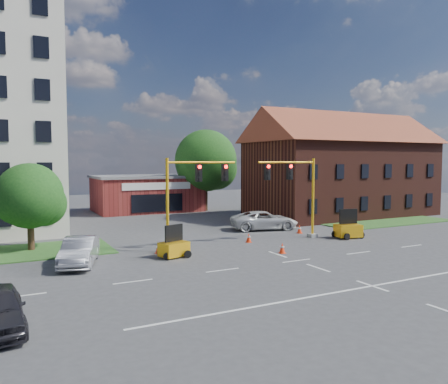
# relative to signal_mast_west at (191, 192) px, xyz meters

# --- Properties ---
(ground) EXTENTS (120.00, 120.00, 0.00)m
(ground) POSITION_rel_signal_mast_west_xyz_m (4.36, -6.00, -3.92)
(ground) COLOR #3C3B3E
(ground) RESTS_ON ground
(grass_verge_ne) EXTENTS (14.00, 4.00, 0.08)m
(grass_verge_ne) POSITION_rel_signal_mast_west_xyz_m (22.36, 3.00, -3.88)
(grass_verge_ne) COLOR #274F1D
(grass_verge_ne) RESTS_ON ground
(lane_markings) EXTENTS (60.00, 36.00, 0.01)m
(lane_markings) POSITION_rel_signal_mast_west_xyz_m (4.36, -9.00, -3.91)
(lane_markings) COLOR silver
(lane_markings) RESTS_ON ground
(brick_shop) EXTENTS (12.40, 8.40, 4.30)m
(brick_shop) POSITION_rel_signal_mast_west_xyz_m (4.36, 23.99, -1.76)
(brick_shop) COLOR maroon
(brick_shop) RESTS_ON ground
(townhouse_row) EXTENTS (21.00, 11.00, 11.50)m
(townhouse_row) POSITION_rel_signal_mast_west_xyz_m (22.36, 10.00, 2.01)
(townhouse_row) COLOR #471D15
(townhouse_row) RESTS_ON ground
(tree_large) EXTENTS (7.87, 7.50, 9.82)m
(tree_large) POSITION_rel_signal_mast_west_xyz_m (11.24, 21.08, 1.89)
(tree_large) COLOR #311E12
(tree_large) RESTS_ON ground
(tree_nw_front) EXTENTS (4.57, 4.35, 5.87)m
(tree_nw_front) POSITION_rel_signal_mast_west_xyz_m (-9.42, 4.58, -0.39)
(tree_nw_front) COLOR #311E12
(tree_nw_front) RESTS_ON ground
(signal_mast_west) EXTENTS (5.30, 0.60, 6.20)m
(signal_mast_west) POSITION_rel_signal_mast_west_xyz_m (0.00, 0.00, 0.00)
(signal_mast_west) COLOR gray
(signal_mast_west) RESTS_ON ground
(signal_mast_east) EXTENTS (5.30, 0.60, 6.20)m
(signal_mast_east) POSITION_rel_signal_mast_west_xyz_m (8.71, 0.00, 0.00)
(signal_mast_east) COLOR gray
(signal_mast_east) RESTS_ON ground
(trailer_west) EXTENTS (1.99, 1.62, 1.96)m
(trailer_west) POSITION_rel_signal_mast_west_xyz_m (-1.85, -1.70, -3.31)
(trailer_west) COLOR yellow
(trailer_west) RESTS_ON ground
(trailer_east) EXTENTS (2.15, 1.67, 2.17)m
(trailer_east) POSITION_rel_signal_mast_west_xyz_m (12.69, -1.45, -3.24)
(trailer_east) COLOR yellow
(trailer_east) RESTS_ON ground
(cone_a) EXTENTS (0.40, 0.40, 0.70)m
(cone_a) POSITION_rel_signal_mast_west_xyz_m (-2.38, -0.21, -3.58)
(cone_a) COLOR #FF330D
(cone_a) RESTS_ON ground
(cone_b) EXTENTS (0.40, 0.40, 0.70)m
(cone_b) POSITION_rel_signal_mast_west_xyz_m (4.84, 0.50, -3.58)
(cone_b) COLOR #FF330D
(cone_b) RESTS_ON ground
(cone_c) EXTENTS (0.40, 0.40, 0.70)m
(cone_c) POSITION_rel_signal_mast_west_xyz_m (4.82, -3.84, -3.58)
(cone_c) COLOR #FF330D
(cone_c) RESTS_ON ground
(cone_d) EXTENTS (0.40, 0.40, 0.70)m
(cone_d) POSITION_rel_signal_mast_west_xyz_m (10.67, 2.08, -3.58)
(cone_d) COLOR #FF330D
(cone_d) RESTS_ON ground
(pickup_white) EXTENTS (6.35, 4.09, 1.63)m
(pickup_white) POSITION_rel_signal_mast_west_xyz_m (9.15, 5.13, -3.11)
(pickup_white) COLOR silver
(pickup_white) RESTS_ON ground
(sedan_silver_front) EXTENTS (3.12, 5.15, 1.60)m
(sedan_silver_front) POSITION_rel_signal_mast_west_xyz_m (-7.43, -1.15, -3.12)
(sedan_silver_front) COLOR #989A9F
(sedan_silver_front) RESTS_ON ground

